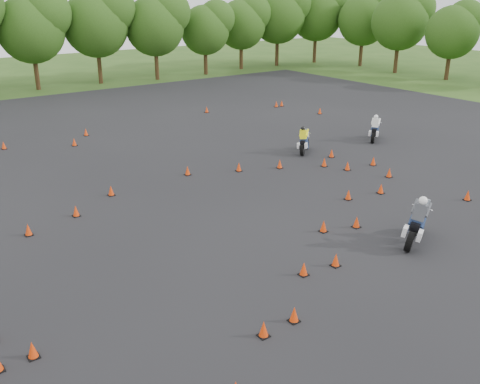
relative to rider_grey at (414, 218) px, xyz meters
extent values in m
plane|color=#2D5119|center=(-3.98, 1.54, -0.97)|extent=(140.00, 140.00, 0.00)
plane|color=black|center=(-3.98, 7.54, -0.97)|extent=(62.00, 62.00, 0.00)
cone|color=red|center=(5.27, 5.36, -0.74)|extent=(0.26, 0.26, 0.45)
cone|color=red|center=(-11.52, 9.10, -0.74)|extent=(0.26, 0.26, 0.45)
cone|color=red|center=(-0.33, 10.64, -0.74)|extent=(0.26, 0.26, 0.45)
cone|color=red|center=(-8.21, -1.33, -0.74)|extent=(0.26, 0.26, 0.45)
cone|color=red|center=(-0.72, 2.12, -0.74)|extent=(0.26, 0.26, 0.45)
cone|color=red|center=(1.28, 4.42, -0.74)|extent=(0.26, 0.26, 0.45)
cone|color=red|center=(-7.18, 11.26, -0.74)|extent=(0.26, 0.26, 0.45)
cone|color=red|center=(-5.03, 0.52, -0.74)|extent=(0.26, 0.26, 0.45)
cone|color=red|center=(5.56, 1.19, -0.74)|extent=(0.26, 0.26, 0.45)
cone|color=red|center=(6.16, 23.78, -0.74)|extent=(0.26, 0.26, 0.45)
cone|color=red|center=(-5.54, 20.54, -0.74)|extent=(0.26, 0.26, 0.45)
cone|color=red|center=(-4.06, 22.48, -0.74)|extent=(0.26, 0.26, 0.45)
cone|color=red|center=(-13.57, 1.47, -0.74)|extent=(0.26, 0.26, 0.45)
cone|color=red|center=(4.40, 7.40, -0.74)|extent=(0.26, 0.26, 0.45)
cone|color=red|center=(3.09, 4.08, -0.74)|extent=(0.26, 0.26, 0.45)
cone|color=red|center=(6.16, 7.16, -0.74)|extent=(0.26, 0.26, 0.45)
cone|color=red|center=(-7.07, -1.29, -0.74)|extent=(0.26, 0.26, 0.45)
cone|color=red|center=(5.41, 9.56, -0.74)|extent=(0.26, 0.26, 0.45)
cone|color=red|center=(-9.21, 22.31, -0.74)|extent=(0.26, 0.26, 0.45)
cone|color=red|center=(3.87, 8.58, -0.74)|extent=(0.26, 0.26, 0.45)
cone|color=red|center=(1.73, 9.76, -0.74)|extent=(0.26, 0.26, 0.45)
cone|color=red|center=(-2.07, 2.60, -0.74)|extent=(0.26, 0.26, 0.45)
cone|color=red|center=(-3.72, 0.34, -0.74)|extent=(0.26, 0.26, 0.45)
cone|color=red|center=(-9.36, 9.84, -0.74)|extent=(0.26, 0.26, 0.45)
cone|color=red|center=(-2.82, 11.69, -0.74)|extent=(0.26, 0.26, 0.45)
cone|color=red|center=(12.44, 22.20, -0.74)|extent=(0.26, 0.26, 0.45)
cone|color=red|center=(12.90, 18.23, -0.74)|extent=(0.26, 0.26, 0.45)
cone|color=red|center=(11.87, 22.20, -0.74)|extent=(0.26, 0.26, 0.45)
camera|label=1|loc=(-15.99, -10.88, 7.90)|focal=40.00mm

